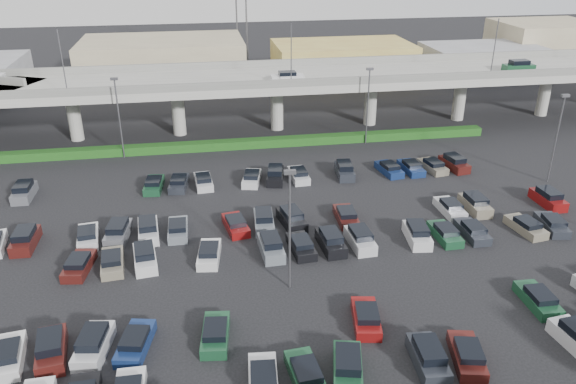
# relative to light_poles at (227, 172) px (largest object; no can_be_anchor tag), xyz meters

# --- Properties ---
(ground) EXTENTS (280.00, 280.00, 0.00)m
(ground) POSITION_rel_light_poles_xyz_m (4.13, -2.00, -6.24)
(ground) COLOR black
(overpass) EXTENTS (150.00, 13.00, 15.80)m
(overpass) POSITION_rel_light_poles_xyz_m (3.91, 29.99, 0.73)
(overpass) COLOR gray
(overpass) RESTS_ON ground
(hedge) EXTENTS (66.00, 1.60, 1.10)m
(hedge) POSITION_rel_light_poles_xyz_m (4.13, 23.00, -5.69)
(hedge) COLOR #134113
(hedge) RESTS_ON ground
(parked_cars) EXTENTS (62.94, 36.70, 1.67)m
(parked_cars) POSITION_rel_light_poles_xyz_m (4.53, -6.56, -5.61)
(parked_cars) COLOR maroon
(parked_cars) RESTS_ON ground
(light_poles) EXTENTS (66.90, 48.38, 10.30)m
(light_poles) POSITION_rel_light_poles_xyz_m (0.00, 0.00, 0.00)
(light_poles) COLOR #4C4B51
(light_poles) RESTS_ON ground
(distant_buildings) EXTENTS (138.00, 24.00, 9.00)m
(distant_buildings) POSITION_rel_light_poles_xyz_m (16.50, 59.81, -2.49)
(distant_buildings) COLOR gray
(distant_buildings) RESTS_ON ground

